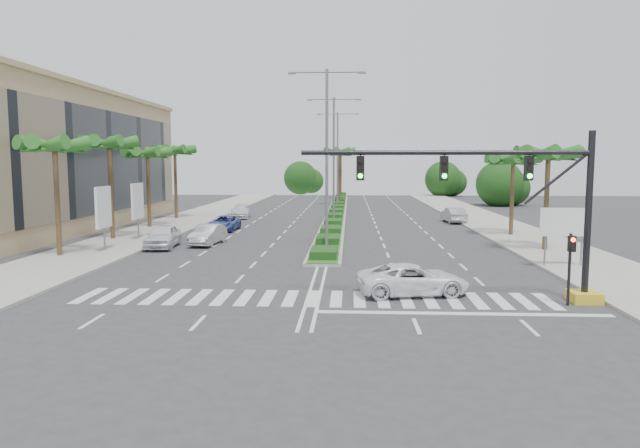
% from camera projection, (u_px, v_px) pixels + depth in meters
% --- Properties ---
extents(ground, '(160.00, 160.00, 0.00)m').
position_uv_depth(ground, '(313.00, 299.00, 24.74)').
color(ground, '#333335').
rests_on(ground, ground).
extents(footpath_right, '(6.00, 120.00, 0.15)m').
position_uv_depth(footpath_right, '(527.00, 239.00, 43.79)').
color(footpath_right, gray).
rests_on(footpath_right, ground).
extents(footpath_left, '(6.00, 120.00, 0.15)m').
position_uv_depth(footpath_left, '(139.00, 236.00, 45.39)').
color(footpath_left, gray).
rests_on(footpath_left, ground).
extents(median, '(2.20, 75.00, 0.20)m').
position_uv_depth(median, '(337.00, 210.00, 69.41)').
color(median, gray).
rests_on(median, ground).
extents(median_grass, '(1.80, 75.00, 0.04)m').
position_uv_depth(median_grass, '(337.00, 210.00, 69.40)').
color(median_grass, '#28581E').
rests_on(median_grass, median).
extents(building, '(12.00, 36.00, 12.00)m').
position_uv_depth(building, '(44.00, 161.00, 51.29)').
color(building, tan).
rests_on(building, ground).
extents(signal_gantry, '(12.60, 1.20, 7.20)m').
position_uv_depth(signal_gantry, '(534.00, 221.00, 23.88)').
color(signal_gantry, gold).
rests_on(signal_gantry, ground).
extents(pedestrian_signal, '(0.28, 0.36, 3.00)m').
position_uv_depth(pedestrian_signal, '(571.00, 257.00, 23.29)').
color(pedestrian_signal, black).
rests_on(pedestrian_signal, ground).
extents(direction_sign, '(2.70, 0.11, 3.40)m').
position_uv_depth(direction_sign, '(564.00, 225.00, 31.70)').
color(direction_sign, slate).
rests_on(direction_sign, ground).
extents(billboard_near, '(0.18, 2.10, 4.35)m').
position_uv_depth(billboard_near, '(103.00, 208.00, 37.10)').
color(billboard_near, slate).
rests_on(billboard_near, ground).
extents(billboard_far, '(0.18, 2.10, 4.35)m').
position_uv_depth(billboard_far, '(137.00, 202.00, 43.06)').
color(billboard_far, slate).
rests_on(billboard_far, ground).
extents(palm_left_near, '(4.57, 4.68, 7.55)m').
position_uv_depth(palm_left_near, '(55.00, 149.00, 34.83)').
color(palm_left_near, brown).
rests_on(palm_left_near, ground).
extents(palm_left_mid, '(4.57, 4.68, 7.95)m').
position_uv_depth(palm_left_mid, '(109.00, 147.00, 42.73)').
color(palm_left_mid, brown).
rests_on(palm_left_mid, ground).
extents(palm_left_far, '(4.57, 4.68, 7.35)m').
position_uv_depth(palm_left_far, '(147.00, 156.00, 50.73)').
color(palm_left_far, brown).
rests_on(palm_left_far, ground).
extents(palm_left_end, '(4.57, 4.68, 7.75)m').
position_uv_depth(palm_left_end, '(175.00, 153.00, 58.63)').
color(palm_left_end, brown).
rests_on(palm_left_end, ground).
extents(palm_right_near, '(4.57, 4.68, 7.05)m').
position_uv_depth(palm_right_near, '(548.00, 158.00, 37.21)').
color(palm_right_near, brown).
rests_on(palm_right_near, ground).
extents(palm_right_far, '(4.57, 4.68, 6.75)m').
position_uv_depth(palm_right_far, '(513.00, 162.00, 45.19)').
color(palm_right_far, brown).
rests_on(palm_right_far, ground).
extents(palm_median_a, '(4.57, 4.68, 8.05)m').
position_uv_depth(palm_median_a, '(339.00, 153.00, 78.58)').
color(palm_median_a, brown).
rests_on(palm_median_a, ground).
extents(palm_median_b, '(4.57, 4.68, 8.05)m').
position_uv_depth(palm_median_b, '(341.00, 155.00, 93.48)').
color(palm_median_b, brown).
rests_on(palm_median_b, ground).
extents(streetlight_near, '(5.10, 0.25, 12.00)m').
position_uv_depth(streetlight_near, '(327.00, 149.00, 37.91)').
color(streetlight_near, slate).
rests_on(streetlight_near, ground).
extents(streetlight_mid, '(5.10, 0.25, 12.00)m').
position_uv_depth(streetlight_mid, '(334.00, 153.00, 53.80)').
color(streetlight_mid, slate).
rests_on(streetlight_mid, ground).
extents(streetlight_far, '(5.10, 0.25, 12.00)m').
position_uv_depth(streetlight_far, '(338.00, 155.00, 69.69)').
color(streetlight_far, slate).
rests_on(streetlight_far, ground).
extents(car_parked_a, '(2.35, 4.90, 1.62)m').
position_uv_depth(car_parked_a, '(163.00, 236.00, 39.56)').
color(car_parked_a, silver).
rests_on(car_parked_a, ground).
extents(car_parked_b, '(1.97, 4.54, 1.45)m').
position_uv_depth(car_parked_b, '(208.00, 235.00, 41.06)').
color(car_parked_b, '#BCBCC1').
rests_on(car_parked_b, ground).
extents(car_parked_c, '(2.26, 4.74, 1.30)m').
position_uv_depth(car_parked_c, '(224.00, 223.00, 49.43)').
color(car_parked_c, '#324599').
rests_on(car_parked_c, ground).
extents(car_parked_d, '(2.47, 4.96, 1.38)m').
position_uv_depth(car_parked_d, '(240.00, 211.00, 61.03)').
color(car_parked_d, silver).
rests_on(car_parked_d, ground).
extents(car_crossing, '(5.32, 3.18, 1.38)m').
position_uv_depth(car_crossing, '(413.00, 279.00, 25.45)').
color(car_crossing, white).
rests_on(car_crossing, ground).
extents(car_right, '(1.94, 4.67, 1.50)m').
position_uv_depth(car_right, '(454.00, 215.00, 56.23)').
color(car_right, '#B4B3B9').
rests_on(car_right, ground).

